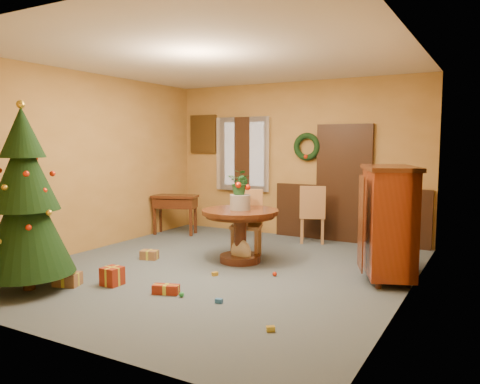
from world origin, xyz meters
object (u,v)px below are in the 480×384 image
Objects in this scene: dining_table at (240,225)px; sideboard at (388,219)px; christmas_tree at (25,201)px; chair_near at (247,221)px; writing_desk at (175,205)px.

dining_table is 2.12m from sideboard.
christmas_tree reaches higher than dining_table.
writing_desk is (-2.06, 0.87, 0.02)m from chair_near.
dining_table is 0.40m from chair_near.
christmas_tree is at bearing -123.30° from dining_table.
writing_desk is 4.40m from sideboard.
chair_near is 2.21m from sideboard.
christmas_tree is 3.74m from writing_desk.
sideboard is at bearing -14.39° from writing_desk.
writing_desk is at bearing 149.79° from dining_table.
christmas_tree is (-1.58, -2.41, 0.53)m from dining_table.
chair_near is 0.46× the size of christmas_tree.
chair_near is 1.10× the size of writing_desk.
chair_near is (-0.09, 0.39, 0.01)m from dining_table.
christmas_tree is 2.39× the size of writing_desk.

